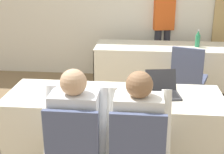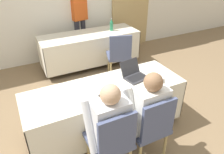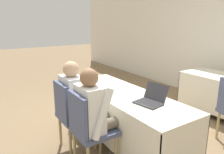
{
  "view_description": "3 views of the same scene",
  "coord_description": "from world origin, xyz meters",
  "px_view_note": "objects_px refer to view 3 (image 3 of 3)",
  "views": [
    {
      "loc": [
        0.25,
        -2.73,
        1.89
      ],
      "look_at": [
        0.0,
        -0.19,
        0.97
      ],
      "focal_mm": 50.0,
      "sensor_mm": 36.0,
      "label": 1
    },
    {
      "loc": [
        -0.97,
        -2.11,
        2.23
      ],
      "look_at": [
        0.0,
        -0.19,
        0.97
      ],
      "focal_mm": 35.0,
      "sensor_mm": 36.0,
      "label": 2
    },
    {
      "loc": [
        2.22,
        -1.64,
        1.66
      ],
      "look_at": [
        0.0,
        -0.19,
        0.97
      ],
      "focal_mm": 35.0,
      "sensor_mm": 36.0,
      "label": 3
    }
  ],
  "objects_px": {
    "chair_near_left": "(71,112)",
    "chair_near_right": "(88,127)",
    "person_white_shirt": "(96,112)",
    "laptop": "(150,100)",
    "cell_phone": "(109,93)",
    "person_checkered_shirt": "(78,99)"
  },
  "relations": [
    {
      "from": "chair_near_left",
      "to": "person_checkered_shirt",
      "type": "bearing_deg",
      "value": -90.0
    },
    {
      "from": "cell_phone",
      "to": "chair_near_right",
      "type": "bearing_deg",
      "value": -86.37
    },
    {
      "from": "chair_near_right",
      "to": "person_checkered_shirt",
      "type": "bearing_deg",
      "value": -12.18
    },
    {
      "from": "cell_phone",
      "to": "chair_near_left",
      "type": "bearing_deg",
      "value": -138.53
    },
    {
      "from": "cell_phone",
      "to": "person_checkered_shirt",
      "type": "height_order",
      "value": "person_checkered_shirt"
    },
    {
      "from": "chair_near_left",
      "to": "chair_near_right",
      "type": "bearing_deg",
      "value": -180.0
    },
    {
      "from": "cell_phone",
      "to": "person_checkered_shirt",
      "type": "distance_m",
      "value": 0.4
    },
    {
      "from": "chair_near_right",
      "to": "person_checkered_shirt",
      "type": "xyz_separation_m",
      "value": [
        -0.48,
        0.1,
        0.16
      ]
    },
    {
      "from": "chair_near_left",
      "to": "cell_phone",
      "type": "bearing_deg",
      "value": -107.06
    },
    {
      "from": "person_white_shirt",
      "to": "laptop",
      "type": "bearing_deg",
      "value": -110.23
    },
    {
      "from": "laptop",
      "to": "cell_phone",
      "type": "relative_size",
      "value": 2.23
    },
    {
      "from": "chair_near_left",
      "to": "chair_near_right",
      "type": "relative_size",
      "value": 1.0
    },
    {
      "from": "laptop",
      "to": "person_white_shirt",
      "type": "relative_size",
      "value": 0.3
    },
    {
      "from": "chair_near_left",
      "to": "person_white_shirt",
      "type": "bearing_deg",
      "value": -167.82
    },
    {
      "from": "chair_near_left",
      "to": "laptop",
      "type": "bearing_deg",
      "value": -134.96
    },
    {
      "from": "laptop",
      "to": "chair_near_right",
      "type": "distance_m",
      "value": 0.78
    },
    {
      "from": "cell_phone",
      "to": "chair_near_left",
      "type": "xyz_separation_m",
      "value": [
        -0.15,
        -0.48,
        -0.21
      ]
    },
    {
      "from": "cell_phone",
      "to": "chair_near_right",
      "type": "distance_m",
      "value": 0.62
    },
    {
      "from": "chair_near_right",
      "to": "person_white_shirt",
      "type": "distance_m",
      "value": 0.19
    },
    {
      "from": "chair_near_right",
      "to": "person_white_shirt",
      "type": "height_order",
      "value": "person_white_shirt"
    },
    {
      "from": "cell_phone",
      "to": "chair_near_right",
      "type": "relative_size",
      "value": 0.17
    },
    {
      "from": "laptop",
      "to": "person_checkered_shirt",
      "type": "relative_size",
      "value": 0.3
    }
  ]
}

